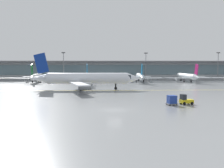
% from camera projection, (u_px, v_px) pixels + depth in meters
% --- Properties ---
extents(ground_plane, '(400.00, 400.00, 0.00)m').
position_uv_depth(ground_plane, '(114.00, 110.00, 46.14)').
color(ground_plane, gray).
extents(taxiway_centreline_stripe, '(110.00, 0.56, 0.01)m').
position_uv_depth(taxiway_centreline_stripe, '(87.00, 90.00, 79.25)').
color(taxiway_centreline_stripe, yellow).
rests_on(taxiway_centreline_stripe, ground_plane).
extents(terminal_concourse, '(176.17, 11.00, 9.60)m').
position_uv_depth(terminal_concourse, '(106.00, 70.00, 137.59)').
color(terminal_concourse, '#9EA3A8').
rests_on(terminal_concourse, ground_plane).
extents(gate_airplane_1, '(23.00, 24.77, 8.20)m').
position_uv_depth(gate_airplane_1, '(37.00, 77.00, 113.45)').
color(gate_airplane_1, white).
rests_on(gate_airplane_1, ground_plane).
extents(gate_airplane_2, '(22.97, 24.78, 8.20)m').
position_uv_depth(gate_airplane_2, '(87.00, 76.00, 118.07)').
color(gate_airplane_2, silver).
rests_on(gate_airplane_2, ground_plane).
extents(gate_airplane_3, '(22.99, 24.78, 8.20)m').
position_uv_depth(gate_airplane_3, '(140.00, 76.00, 115.11)').
color(gate_airplane_3, white).
rests_on(gate_airplane_3, ground_plane).
extents(gate_airplane_4, '(22.97, 24.78, 8.20)m').
position_uv_depth(gate_airplane_4, '(187.00, 76.00, 115.99)').
color(gate_airplane_4, white).
rests_on(gate_airplane_4, ground_plane).
extents(taxiing_regional_jet, '(34.96, 32.63, 11.62)m').
position_uv_depth(taxiing_regional_jet, '(86.00, 79.00, 80.94)').
color(taxiing_regional_jet, silver).
rests_on(taxiing_regional_jet, ground_plane).
extents(baggage_tug, '(2.82, 2.03, 2.10)m').
position_uv_depth(baggage_tug, '(185.00, 100.00, 52.24)').
color(baggage_tug, yellow).
rests_on(baggage_tug, ground_plane).
extents(cargo_dolly_lead, '(2.37, 1.98, 1.94)m').
position_uv_depth(cargo_dolly_lead, '(172.00, 100.00, 51.53)').
color(cargo_dolly_lead, '#595B60').
rests_on(cargo_dolly_lead, ground_plane).
extents(apron_light_mast_1, '(1.80, 0.36, 13.82)m').
position_uv_depth(apron_light_mast_1, '(64.00, 65.00, 128.63)').
color(apron_light_mast_1, gray).
rests_on(apron_light_mast_1, ground_plane).
extents(apron_light_mast_2, '(1.80, 0.36, 13.75)m').
position_uv_depth(apron_light_mast_2, '(146.00, 65.00, 132.27)').
color(apron_light_mast_2, gray).
rests_on(apron_light_mast_2, ground_plane).
extents(apron_light_mast_3, '(1.80, 0.36, 13.96)m').
position_uv_depth(apron_light_mast_3, '(218.00, 65.00, 133.17)').
color(apron_light_mast_3, gray).
rests_on(apron_light_mast_3, ground_plane).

